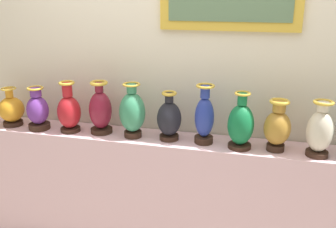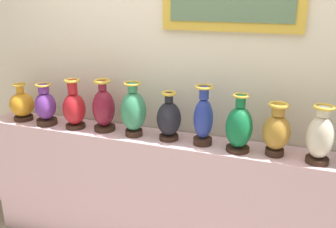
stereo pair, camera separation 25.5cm
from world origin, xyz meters
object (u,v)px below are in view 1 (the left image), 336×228
Objects in this scene: vase_ochre at (277,127)px; vase_cobalt at (204,117)px; vase_burgundy at (100,110)px; vase_onyx at (169,119)px; vase_crimson at (69,111)px; vase_ivory at (320,131)px; vase_amber at (11,110)px; vase_emerald at (241,125)px; vase_violet at (38,111)px; vase_jade at (132,112)px.

vase_cobalt is at bearing 178.31° from vase_ochre.
vase_burgundy is 0.51m from vase_onyx.
vase_crimson is 1.71m from vase_ivory.
vase_emerald is at bearing -0.56° from vase_amber.
vase_emerald reaches higher than vase_violet.
vase_burgundy is 1.12× the size of vase_onyx.
vase_burgundy is 1.47m from vase_ivory.
vase_crimson is 0.98× the size of vase_burgundy.
vase_emerald is at bearing -0.34° from vase_crimson.
vase_onyx is 0.24m from vase_cobalt.
vase_emerald is 0.48m from vase_ivory.
vase_amber is at bearing -178.43° from vase_burgundy.
vase_onyx is at bearing 0.57° from vase_amber.
vase_burgundy is 0.75m from vase_cobalt.
vase_burgundy reaches higher than vase_emerald.
vase_burgundy is at bearing 177.89° from vase_emerald.
vase_ivory is (1.71, -0.02, 0.01)m from vase_crimson.
vase_crimson reaches higher than vase_amber.
vase_emerald is at bearing 178.77° from vase_ivory.
vase_burgundy is at bearing 7.21° from vase_crimson.
vase_ochre is at bearing -0.07° from vase_jade.
vase_ivory is at bearing -5.49° from vase_ochre.
vase_amber is 0.92× the size of vase_violet.
vase_ochre is (1.22, -0.02, -0.01)m from vase_burgundy.
vase_emerald reaches higher than vase_ivory.
vase_burgundy reaches higher than vase_ochre.
vase_burgundy reaches higher than vase_onyx.
vase_emerald reaches higher than vase_ochre.
vase_amber is at bearing 179.29° from vase_ivory.
vase_ivory is at bearing -1.19° from vase_jade.
vase_cobalt reaches higher than vase_emerald.
vase_jade is at bearing 179.93° from vase_ochre.
vase_violet is (0.24, -0.02, 0.02)m from vase_amber.
vase_crimson is at bearing -179.06° from vase_jade.
vase_amber is 0.77× the size of vase_burgundy.
vase_emerald is 0.23m from vase_ochre.
vase_cobalt is 1.19× the size of vase_ochre.
vase_burgundy is at bearing 175.03° from vase_jade.
vase_emerald is (0.48, -0.03, 0.01)m from vase_onyx.
vase_crimson is 0.92× the size of vase_cobalt.
vase_amber is at bearing 179.44° from vase_emerald.
vase_onyx is at bearing -0.84° from vase_burgundy.
vase_ivory is (1.96, -0.01, 0.02)m from vase_violet.
vase_violet is 0.25m from vase_crimson.
vase_emerald is 1.05× the size of vase_ivory.
vase_cobalt is (0.99, 0.02, 0.03)m from vase_crimson.
vase_violet is 0.94× the size of vase_ochre.
vase_crimson reaches higher than vase_ivory.
vase_violet is 0.89× the size of vase_ivory.
vase_ivory reaches higher than vase_onyx.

